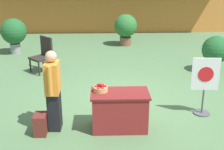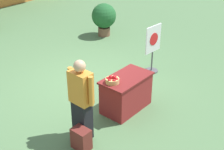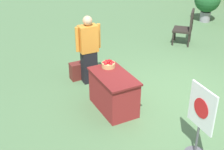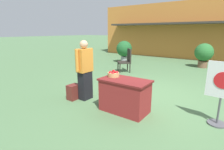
{
  "view_description": "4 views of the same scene",
  "coord_description": "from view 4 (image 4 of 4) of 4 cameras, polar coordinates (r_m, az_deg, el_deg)",
  "views": [
    {
      "loc": [
        -0.53,
        -7.08,
        3.19
      ],
      "look_at": [
        -0.34,
        -1.28,
        1.09
      ],
      "focal_mm": 50.0,
      "sensor_mm": 36.0,
      "label": 1
    },
    {
      "loc": [
        -4.81,
        -4.94,
        3.91
      ],
      "look_at": [
        -0.33,
        -1.16,
        0.79
      ],
      "focal_mm": 50.0,
      "sensor_mm": 36.0,
      "label": 2
    },
    {
      "loc": [
        4.64,
        -3.99,
        3.68
      ],
      "look_at": [
        -0.68,
        -1.23,
        0.51
      ],
      "focal_mm": 50.0,
      "sensor_mm": 36.0,
      "label": 3
    },
    {
      "loc": [
        1.81,
        -4.76,
        1.87
      ],
      "look_at": [
        -0.76,
        -1.16,
        0.75
      ],
      "focal_mm": 28.0,
      "sensor_mm": 36.0,
      "label": 4
    }
  ],
  "objects": [
    {
      "name": "storefront_building",
      "position": [
        14.93,
        26.17,
        12.89
      ],
      "size": [
        13.63,
        5.21,
        3.8
      ],
      "color": "#C67533",
      "rests_on": "ground_plane"
    },
    {
      "name": "display_table",
      "position": [
        4.15,
        4.17,
        -6.68
      ],
      "size": [
        1.16,
        0.66,
        0.78
      ],
      "color": "maroon",
      "rests_on": "ground_plane"
    },
    {
      "name": "potted_plant_near_right",
      "position": [
        10.68,
        3.98,
        8.36
      ],
      "size": [
        0.94,
        0.94,
        1.3
      ],
      "color": "gray",
      "rests_on": "ground_plane"
    },
    {
      "name": "ground_plane",
      "position": [
        5.43,
        13.91,
        -6.41
      ],
      "size": [
        120.0,
        120.0,
        0.0
      ],
      "primitive_type": "plane",
      "color": "#4C7047"
    },
    {
      "name": "patio_chair",
      "position": [
        8.19,
        4.72,
        5.06
      ],
      "size": [
        0.78,
        0.78,
        1.08
      ],
      "rotation": [
        0.0,
        0.0,
        3.92
      ],
      "color": "#28231E",
      "rests_on": "ground_plane"
    },
    {
      "name": "apple_basket",
      "position": [
        4.27,
        0.48,
        0.37
      ],
      "size": [
        0.28,
        0.28,
        0.16
      ],
      "color": "tan",
      "rests_on": "display_table"
    },
    {
      "name": "person_visitor",
      "position": [
        4.83,
        -8.89,
        1.61
      ],
      "size": [
        0.27,
        0.61,
        1.64
      ],
      "rotation": [
        0.0,
        0.0,
        -0.02
      ],
      "color": "black",
      "rests_on": "ground_plane"
    },
    {
      "name": "potted_plant_near_left",
      "position": [
        10.28,
        27.8,
        6.3
      ],
      "size": [
        0.92,
        0.92,
        1.26
      ],
      "color": "brown",
      "rests_on": "ground_plane"
    },
    {
      "name": "poster_board",
      "position": [
        4.07,
        32.21,
        -4.57
      ],
      "size": [
        0.6,
        0.36,
        1.3
      ],
      "rotation": [
        0.0,
        0.0,
        -1.63
      ],
      "color": "#4C4C51",
      "rests_on": "ground_plane"
    },
    {
      "name": "backpack",
      "position": [
        5.03,
        -12.42,
        -5.41
      ],
      "size": [
        0.24,
        0.34,
        0.42
      ],
      "color": "maroon",
      "rests_on": "ground_plane"
    }
  ]
}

